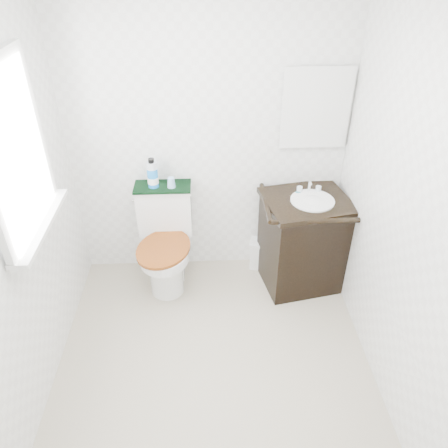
{
  "coord_description": "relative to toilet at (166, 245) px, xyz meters",
  "views": [
    {
      "loc": [
        -0.02,
        -1.99,
        2.55
      ],
      "look_at": [
        0.1,
        0.75,
        0.71
      ],
      "focal_mm": 35.0,
      "sensor_mm": 36.0,
      "label": 1
    }
  ],
  "objects": [
    {
      "name": "towel",
      "position": [
        -0.0,
        0.13,
        0.49
      ],
      "size": [
        0.45,
        0.22,
        0.02
      ],
      "primitive_type": "cube",
      "color": "black",
      "rests_on": "toilet"
    },
    {
      "name": "cup",
      "position": [
        0.07,
        0.1,
        0.54
      ],
      "size": [
        0.07,
        0.07,
        0.08
      ],
      "primitive_type": "cone",
      "color": "#97C4F7",
      "rests_on": "towel"
    },
    {
      "name": "soap_bar",
      "position": [
        1.08,
        0.03,
        0.46
      ],
      "size": [
        0.06,
        0.04,
        0.02
      ],
      "primitive_type": "ellipsoid",
      "color": "#1B7082",
      "rests_on": "vanity"
    },
    {
      "name": "wall_left",
      "position": [
        -0.73,
        -0.96,
        0.83
      ],
      "size": [
        0.0,
        2.4,
        2.4
      ],
      "primitive_type": "plane",
      "rotation": [
        1.57,
        0.0,
        1.57
      ],
      "color": "white",
      "rests_on": "ground"
    },
    {
      "name": "toilet",
      "position": [
        0.0,
        0.0,
        0.0
      ],
      "size": [
        0.52,
        0.69,
        0.85
      ],
      "color": "white",
      "rests_on": "floor"
    },
    {
      "name": "mirror",
      "position": [
        1.19,
        0.21,
        1.08
      ],
      "size": [
        0.5,
        0.02,
        0.6
      ],
      "primitive_type": "cube",
      "color": "silver",
      "rests_on": "wall_back"
    },
    {
      "name": "trash_bin",
      "position": [
        0.82,
        0.14,
        -0.23
      ],
      "size": [
        0.22,
        0.19,
        0.28
      ],
      "color": "white",
      "rests_on": "floor"
    },
    {
      "name": "floor",
      "position": [
        0.37,
        -0.96,
        -0.37
      ],
      "size": [
        2.4,
        2.4,
        0.0
      ],
      "primitive_type": "plane",
      "color": "#B6A993",
      "rests_on": "ground"
    },
    {
      "name": "vanity",
      "position": [
        1.14,
        -0.06,
        0.06
      ],
      "size": [
        0.75,
        0.68,
        0.92
      ],
      "color": "black",
      "rests_on": "floor"
    },
    {
      "name": "mouthwash_bottle",
      "position": [
        -0.07,
        0.11,
        0.61
      ],
      "size": [
        0.08,
        0.08,
        0.24
      ],
      "color": "blue",
      "rests_on": "towel"
    },
    {
      "name": "window",
      "position": [
        -0.7,
        -0.71,
        1.18
      ],
      "size": [
        0.02,
        0.7,
        0.9
      ],
      "primitive_type": "cube",
      "color": "white",
      "rests_on": "wall_left"
    },
    {
      "name": "wall_front",
      "position": [
        0.37,
        -2.16,
        0.83
      ],
      "size": [
        2.4,
        0.0,
        2.4
      ],
      "primitive_type": "plane",
      "rotation": [
        -1.57,
        0.0,
        0.0
      ],
      "color": "white",
      "rests_on": "ground"
    },
    {
      "name": "wall_back",
      "position": [
        0.37,
        0.24,
        0.83
      ],
      "size": [
        2.4,
        0.0,
        2.4
      ],
      "primitive_type": "plane",
      "rotation": [
        1.57,
        0.0,
        0.0
      ],
      "color": "white",
      "rests_on": "ground"
    },
    {
      "name": "wall_right",
      "position": [
        1.47,
        -0.96,
        0.83
      ],
      "size": [
        0.0,
        2.4,
        2.4
      ],
      "primitive_type": "plane",
      "rotation": [
        1.57,
        0.0,
        -1.57
      ],
      "color": "white",
      "rests_on": "ground"
    }
  ]
}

